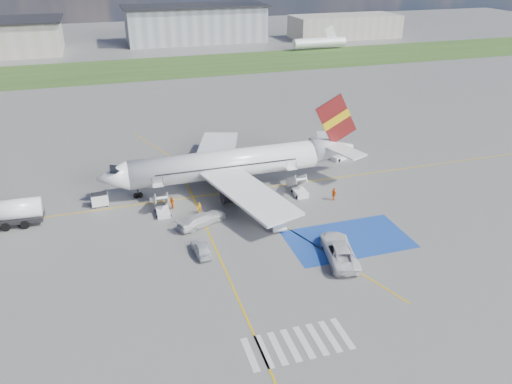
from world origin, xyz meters
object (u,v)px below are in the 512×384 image
fuel_tanker (0,216)px  car_silver_a (201,248)px  van_white_b (202,217)px  belt_loader (343,156)px  airliner (235,163)px  gpu_cart (100,200)px  van_white_a (339,248)px  car_silver_b (275,219)px

fuel_tanker → car_silver_a: bearing=-28.2°
van_white_b → belt_loader: bearing=-85.7°
belt_loader → car_silver_a: (-27.20, -20.61, 0.35)m
airliner → fuel_tanker: airliner is taller
van_white_b → airliner: bearing=-60.0°
gpu_cart → car_silver_a: (10.22, -15.12, -0.09)m
belt_loader → van_white_a: size_ratio=0.76×
van_white_a → belt_loader: bearing=-104.7°
car_silver_a → car_silver_b: bearing=-163.5°
gpu_cart → car_silver_a: bearing=-58.5°
fuel_tanker → van_white_a: fuel_tanker is taller
fuel_tanker → gpu_cart: bearing=13.2°
airliner → fuel_tanker: bearing=-174.3°
gpu_cart → van_white_b: size_ratio=0.44×
car_silver_a → gpu_cart: bearing=-60.3°
car_silver_a → van_white_a: bearing=155.7°
belt_loader → car_silver_b: bearing=-159.0°
gpu_cart → van_white_b: 14.57m
car_silver_b → van_white_b: (-8.36, 2.62, 0.18)m
airliner → belt_loader: size_ratio=7.70×
airliner → fuel_tanker: 30.11m
gpu_cart → belt_loader: (37.42, 5.48, -0.44)m
airliner → belt_loader: airliner is taller
car_silver_b → van_white_a: 9.79m
belt_loader → van_white_b: 29.50m
airliner → van_white_b: 12.03m
airliner → car_silver_a: bearing=-117.2°
car_silver_b → van_white_a: size_ratio=0.76×
fuel_tanker → van_white_a: (35.71, -18.07, -0.22)m
car_silver_b → belt_loader: bearing=-132.8°
airliner → car_silver_b: bearing=-82.8°
belt_loader → car_silver_b: 24.29m
gpu_cart → van_white_a: size_ratio=0.34×
car_silver_b → fuel_tanker: bearing=-13.3°
belt_loader → gpu_cart: bearing=165.2°
van_white_a → car_silver_b: bearing=-51.7°
airliner → belt_loader: 19.80m
airliner → belt_loader: (19.00, 4.66, -3.05)m
fuel_tanker → car_silver_a: 25.29m
gpu_cart → van_white_a: bearing=-42.4°
airliner → van_white_b: (-6.81, -9.61, -2.42)m
van_white_a → airliner: bearing=-62.1°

